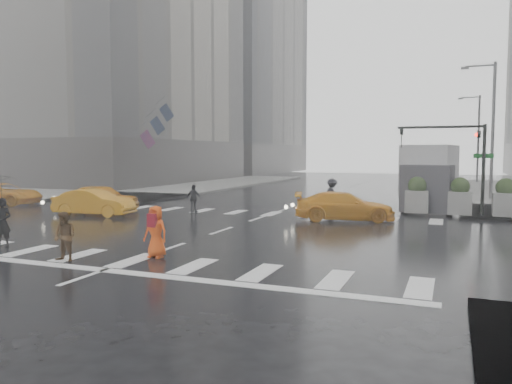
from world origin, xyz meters
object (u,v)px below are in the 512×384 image
at_px(pedestrian_brown, 65,237).
at_px(box_truck, 429,175).
at_px(taxi_mid, 94,203).
at_px(traffic_signal_pole, 461,151).
at_px(taxi_front, 101,197).
at_px(pedestrian_orange, 156,231).

relative_size(pedestrian_brown, box_truck, 0.22).
xyz_separation_m(taxi_mid, box_truck, (15.42, 9.58, 1.24)).
bearing_deg(traffic_signal_pole, taxi_front, -167.97).
relative_size(pedestrian_orange, box_truck, 0.23).
relative_size(traffic_signal_pole, taxi_mid, 1.11).
bearing_deg(traffic_signal_pole, taxi_mid, -160.53).
xyz_separation_m(pedestrian_orange, taxi_front, (-9.63, 9.51, -0.09)).
distance_m(traffic_signal_pole, box_truck, 4.12).
xyz_separation_m(pedestrian_brown, taxi_mid, (-6.21, 8.80, -0.06)).
bearing_deg(taxi_front, traffic_signal_pole, -80.96).
bearing_deg(taxi_mid, taxi_front, 23.50).
bearing_deg(taxi_front, pedestrian_orange, -137.66).
bearing_deg(traffic_signal_pole, box_truck, 113.77).
distance_m(traffic_signal_pole, pedestrian_orange, 16.11).
bearing_deg(pedestrian_brown, taxi_mid, 127.10).
height_order(pedestrian_brown, taxi_front, pedestrian_brown).
distance_m(traffic_signal_pole, pedestrian_brown, 18.49).
height_order(pedestrian_orange, taxi_mid, pedestrian_orange).
height_order(pedestrian_brown, box_truck, box_truck).
distance_m(pedestrian_brown, box_truck, 20.60).
bearing_deg(taxi_front, pedestrian_brown, -148.67).
height_order(taxi_mid, box_truck, box_truck).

